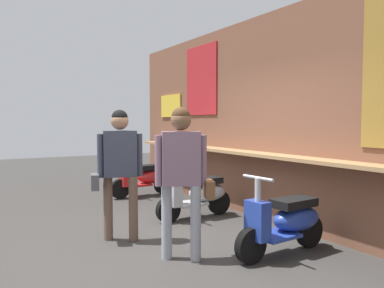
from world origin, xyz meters
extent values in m
plane|color=#383533|center=(0.00, 0.00, 0.00)|extent=(26.34, 26.34, 0.00)
cube|color=brown|center=(0.00, 2.02, 1.63)|extent=(9.41, 0.25, 3.25)
cube|color=#A87F51|center=(0.00, 1.72, 1.07)|extent=(8.47, 0.36, 0.05)
cube|color=#B22328|center=(-2.21, 1.89, 2.38)|extent=(1.09, 0.02, 1.36)
cube|color=gold|center=(-3.51, 1.88, 1.92)|extent=(0.92, 0.03, 0.50)
ellipsoid|color=red|center=(-3.14, 1.25, 0.40)|extent=(0.42, 0.72, 0.30)
cube|color=black|center=(-3.14, 1.20, 0.60)|extent=(0.33, 0.57, 0.10)
cube|color=red|center=(-3.12, 0.90, 0.25)|extent=(0.41, 0.52, 0.04)
cube|color=red|center=(-3.11, 0.60, 0.47)|extent=(0.29, 0.18, 0.44)
cylinder|color=#B7B7BC|center=(-3.11, 0.60, 0.60)|extent=(0.07, 0.07, 0.70)
cylinder|color=#B7B7BC|center=(-3.11, 0.60, 0.95)|extent=(0.46, 0.06, 0.04)
cylinder|color=black|center=(-3.10, 0.50, 0.20)|extent=(0.12, 0.40, 0.40)
cylinder|color=black|center=(-3.15, 1.50, 0.20)|extent=(0.12, 0.40, 0.40)
ellipsoid|color=#B2B5BA|center=(-0.99, 1.25, 0.40)|extent=(0.42, 0.72, 0.30)
cube|color=black|center=(-0.98, 1.20, 0.60)|extent=(0.33, 0.57, 0.10)
cube|color=#B2B5BA|center=(-0.97, 0.90, 0.25)|extent=(0.41, 0.52, 0.04)
cube|color=#B2B5BA|center=(-0.95, 0.60, 0.47)|extent=(0.29, 0.18, 0.44)
cylinder|color=#B7B7BC|center=(-0.95, 0.60, 0.60)|extent=(0.07, 0.07, 0.70)
cylinder|color=#B7B7BC|center=(-0.95, 0.60, 0.95)|extent=(0.46, 0.06, 0.04)
cylinder|color=black|center=(-0.94, 0.50, 0.20)|extent=(0.12, 0.41, 0.40)
cylinder|color=black|center=(-1.00, 1.50, 0.20)|extent=(0.12, 0.41, 0.40)
ellipsoid|color=#233D9E|center=(1.01, 1.25, 0.40)|extent=(0.43, 0.73, 0.30)
cube|color=black|center=(1.02, 1.20, 0.60)|extent=(0.34, 0.57, 0.10)
cube|color=#233D9E|center=(1.04, 0.90, 0.25)|extent=(0.42, 0.53, 0.04)
cube|color=#233D9E|center=(1.06, 0.60, 0.47)|extent=(0.29, 0.18, 0.44)
cylinder|color=#B7B7BC|center=(1.06, 0.60, 0.60)|extent=(0.07, 0.07, 0.70)
cylinder|color=#B7B7BC|center=(1.06, 0.60, 0.95)|extent=(0.46, 0.07, 0.04)
cylinder|color=black|center=(1.07, 0.50, 0.20)|extent=(0.13, 0.41, 0.40)
cylinder|color=black|center=(1.00, 1.50, 0.20)|extent=(0.13, 0.41, 0.40)
cylinder|color=#999EA8|center=(0.46, -0.23, 0.43)|extent=(0.12, 0.12, 0.86)
cylinder|color=#999EA8|center=(0.68, 0.02, 0.43)|extent=(0.12, 0.12, 0.86)
cube|color=gray|center=(0.57, -0.11, 1.16)|extent=(0.35, 0.47, 0.61)
sphere|color=brown|center=(0.57, -0.11, 1.59)|extent=(0.23, 0.23, 0.23)
sphere|color=#472D19|center=(0.57, -0.11, 1.63)|extent=(0.21, 0.21, 0.21)
cylinder|color=gray|center=(0.47, -0.34, 1.14)|extent=(0.08, 0.08, 0.57)
cylinder|color=gray|center=(0.67, 0.13, 1.14)|extent=(0.08, 0.08, 0.57)
cube|color=brown|center=(0.67, 0.20, 0.80)|extent=(0.28, 0.19, 0.20)
cylinder|color=brown|center=(-0.36, -0.31, 0.43)|extent=(0.12, 0.12, 0.85)
cylinder|color=brown|center=(-0.58, -0.58, 0.43)|extent=(0.12, 0.12, 0.85)
cube|color=#383D4C|center=(-0.47, -0.45, 1.15)|extent=(0.31, 0.46, 0.60)
sphere|color=#A37556|center=(-0.47, -0.45, 1.58)|extent=(0.23, 0.23, 0.23)
sphere|color=black|center=(-0.47, -0.45, 1.62)|extent=(0.21, 0.21, 0.21)
cylinder|color=#383D4C|center=(-0.40, -0.20, 1.13)|extent=(0.08, 0.08, 0.57)
cylinder|color=#383D4C|center=(-0.54, -0.69, 1.13)|extent=(0.08, 0.08, 0.57)
cube|color=#4C4C51|center=(-0.54, -0.76, 0.80)|extent=(0.28, 0.17, 0.20)
camera|label=1|loc=(4.40, -2.22, 1.59)|focal=36.51mm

